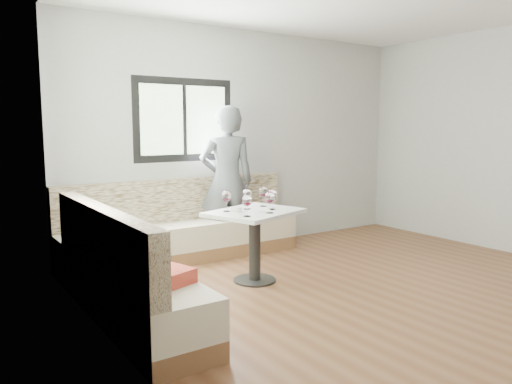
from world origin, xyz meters
TOP-DOWN VIEW (x-y plane):
  - room at (-0.08, 0.08)m, footprint 5.01×5.01m
  - banquette at (-1.59, 1.63)m, footprint 2.90×2.80m
  - table at (-0.81, 1.10)m, footprint 1.06×0.94m
  - person at (-0.49, 2.19)m, footprint 0.77×0.63m
  - olive_ramekin at (-0.99, 1.15)m, footprint 0.11×0.11m
  - wine_glass_a at (-1.06, 0.86)m, footprint 0.10×0.10m
  - wine_glass_b at (-0.77, 0.89)m, footprint 0.10×0.10m
  - wine_glass_c at (-0.63, 1.05)m, footprint 0.10×0.10m
  - wine_glass_d at (-0.83, 1.21)m, footprint 0.10×0.10m
  - wine_glass_e at (-0.59, 1.27)m, footprint 0.10×0.10m
  - wine_glass_f at (-1.07, 1.21)m, footprint 0.10×0.10m

SIDE VIEW (x-z plane):
  - banquette at x=-1.59m, z-range -0.14..0.81m
  - table at x=-0.81m, z-range 0.18..0.91m
  - olive_ramekin at x=-0.99m, z-range 0.73..0.78m
  - wine_glass_a at x=-1.06m, z-range 0.77..0.99m
  - wine_glass_b at x=-0.77m, z-range 0.77..0.99m
  - wine_glass_c at x=-0.63m, z-range 0.77..0.99m
  - wine_glass_d at x=-0.83m, z-range 0.77..0.99m
  - wine_glass_e at x=-0.59m, z-range 0.77..0.99m
  - wine_glass_f at x=-1.07m, z-range 0.77..0.99m
  - person at x=-0.49m, z-range 0.00..1.82m
  - room at x=-0.08m, z-range 0.01..2.82m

